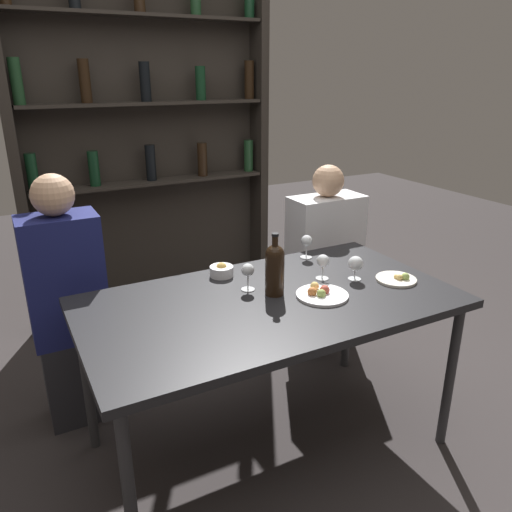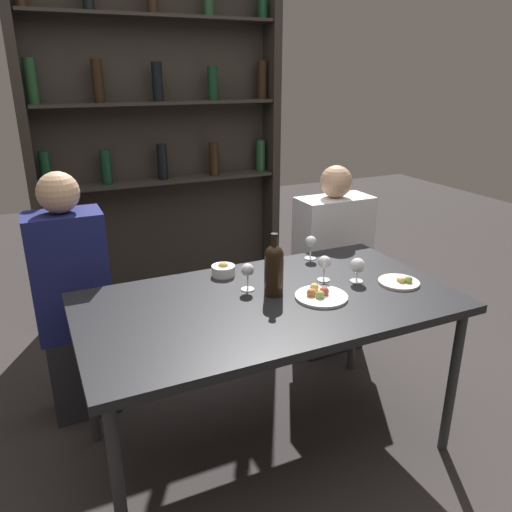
{
  "view_description": "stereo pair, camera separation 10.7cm",
  "coord_description": "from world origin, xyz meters",
  "px_view_note": "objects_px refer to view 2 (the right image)",
  "views": [
    {
      "loc": [
        -0.95,
        -1.66,
        1.65
      ],
      "look_at": [
        0.0,
        0.13,
        0.91
      ],
      "focal_mm": 35.0,
      "sensor_mm": 36.0,
      "label": 1
    },
    {
      "loc": [
        -0.85,
        -1.71,
        1.65
      ],
      "look_at": [
        0.0,
        0.13,
        0.91
      ],
      "focal_mm": 35.0,
      "sensor_mm": 36.0,
      "label": 2
    }
  ],
  "objects_px": {
    "wine_glass_1": "(248,271)",
    "wine_glass_2": "(311,243)",
    "seated_person_right": "(331,269)",
    "wine_bottle": "(274,268)",
    "seated_person_left": "(74,306)",
    "wine_glass_0": "(357,266)",
    "food_plate_1": "(400,282)",
    "food_plate_0": "(320,295)",
    "snack_bowl": "(223,270)",
    "wine_glass_3": "(324,263)"
  },
  "relations": [
    {
      "from": "wine_glass_1",
      "to": "wine_glass_2",
      "type": "bearing_deg",
      "value": 26.06
    },
    {
      "from": "wine_glass_2",
      "to": "seated_person_right",
      "type": "relative_size",
      "value": 0.1
    },
    {
      "from": "wine_bottle",
      "to": "seated_person_left",
      "type": "distance_m",
      "value": 1.02
    },
    {
      "from": "wine_glass_1",
      "to": "seated_person_left",
      "type": "bearing_deg",
      "value": 143.6
    },
    {
      "from": "wine_bottle",
      "to": "wine_glass_0",
      "type": "relative_size",
      "value": 2.43
    },
    {
      "from": "wine_glass_1",
      "to": "food_plate_1",
      "type": "xyz_separation_m",
      "value": [
        0.65,
        -0.23,
        -0.08
      ]
    },
    {
      "from": "wine_glass_2",
      "to": "seated_person_left",
      "type": "relative_size",
      "value": 0.1
    },
    {
      "from": "wine_glass_0",
      "to": "food_plate_0",
      "type": "height_order",
      "value": "wine_glass_0"
    },
    {
      "from": "wine_glass_2",
      "to": "food_plate_0",
      "type": "distance_m",
      "value": 0.48
    },
    {
      "from": "food_plate_0",
      "to": "seated_person_left",
      "type": "bearing_deg",
      "value": 142.68
    },
    {
      "from": "snack_bowl",
      "to": "wine_glass_2",
      "type": "bearing_deg",
      "value": 2.43
    },
    {
      "from": "wine_bottle",
      "to": "wine_glass_0",
      "type": "bearing_deg",
      "value": -4.03
    },
    {
      "from": "wine_bottle",
      "to": "seated_person_right",
      "type": "distance_m",
      "value": 0.98
    },
    {
      "from": "wine_glass_0",
      "to": "seated_person_left",
      "type": "xyz_separation_m",
      "value": [
        -1.18,
        0.63,
        -0.24
      ]
    },
    {
      "from": "wine_bottle",
      "to": "seated_person_left",
      "type": "relative_size",
      "value": 0.22
    },
    {
      "from": "wine_glass_0",
      "to": "wine_glass_2",
      "type": "distance_m",
      "value": 0.34
    },
    {
      "from": "wine_bottle",
      "to": "snack_bowl",
      "type": "bearing_deg",
      "value": 111.87
    },
    {
      "from": "wine_glass_1",
      "to": "seated_person_right",
      "type": "bearing_deg",
      "value": 33.28
    },
    {
      "from": "seated_person_left",
      "to": "food_plate_0",
      "type": "bearing_deg",
      "value": -37.32
    },
    {
      "from": "wine_glass_3",
      "to": "seated_person_left",
      "type": "distance_m",
      "value": 1.22
    },
    {
      "from": "snack_bowl",
      "to": "seated_person_right",
      "type": "distance_m",
      "value": 0.91
    },
    {
      "from": "wine_glass_0",
      "to": "seated_person_left",
      "type": "relative_size",
      "value": 0.09
    },
    {
      "from": "wine_glass_3",
      "to": "seated_person_right",
      "type": "distance_m",
      "value": 0.76
    },
    {
      "from": "wine_glass_1",
      "to": "wine_glass_3",
      "type": "xyz_separation_m",
      "value": [
        0.36,
        -0.05,
        -0.0
      ]
    },
    {
      "from": "snack_bowl",
      "to": "seated_person_left",
      "type": "relative_size",
      "value": 0.09
    },
    {
      "from": "wine_glass_1",
      "to": "food_plate_1",
      "type": "height_order",
      "value": "wine_glass_1"
    },
    {
      "from": "wine_bottle",
      "to": "wine_glass_2",
      "type": "height_order",
      "value": "wine_bottle"
    },
    {
      "from": "food_plate_1",
      "to": "seated_person_left",
      "type": "xyz_separation_m",
      "value": [
        -1.34,
        0.74,
        -0.17
      ]
    },
    {
      "from": "wine_glass_2",
      "to": "seated_person_right",
      "type": "bearing_deg",
      "value": 41.49
    },
    {
      "from": "wine_bottle",
      "to": "food_plate_1",
      "type": "bearing_deg",
      "value": -13.5
    },
    {
      "from": "food_plate_0",
      "to": "food_plate_1",
      "type": "relative_size",
      "value": 1.22
    },
    {
      "from": "wine_glass_0",
      "to": "wine_glass_2",
      "type": "relative_size",
      "value": 0.93
    },
    {
      "from": "food_plate_0",
      "to": "food_plate_1",
      "type": "distance_m",
      "value": 0.41
    },
    {
      "from": "wine_glass_0",
      "to": "wine_glass_2",
      "type": "xyz_separation_m",
      "value": [
        -0.04,
        0.34,
        0.01
      ]
    },
    {
      "from": "wine_glass_2",
      "to": "food_plate_0",
      "type": "height_order",
      "value": "wine_glass_2"
    },
    {
      "from": "wine_glass_1",
      "to": "food_plate_0",
      "type": "distance_m",
      "value": 0.33
    },
    {
      "from": "food_plate_0",
      "to": "seated_person_left",
      "type": "distance_m",
      "value": 1.19
    },
    {
      "from": "wine_bottle",
      "to": "food_plate_1",
      "type": "xyz_separation_m",
      "value": [
        0.57,
        -0.14,
        -0.11
      ]
    },
    {
      "from": "wine_glass_2",
      "to": "snack_bowl",
      "type": "height_order",
      "value": "wine_glass_2"
    },
    {
      "from": "wine_glass_1",
      "to": "seated_person_right",
      "type": "height_order",
      "value": "seated_person_right"
    },
    {
      "from": "wine_glass_0",
      "to": "wine_glass_1",
      "type": "relative_size",
      "value": 0.92
    },
    {
      "from": "food_plate_0",
      "to": "wine_bottle",
      "type": "bearing_deg",
      "value": 145.91
    },
    {
      "from": "seated_person_left",
      "to": "wine_glass_1",
      "type": "bearing_deg",
      "value": -36.4
    },
    {
      "from": "wine_glass_3",
      "to": "snack_bowl",
      "type": "relative_size",
      "value": 1.08
    },
    {
      "from": "wine_glass_2",
      "to": "wine_glass_3",
      "type": "bearing_deg",
      "value": -108.37
    },
    {
      "from": "wine_glass_0",
      "to": "seated_person_right",
      "type": "xyz_separation_m",
      "value": [
        0.29,
        0.63,
        -0.29
      ]
    },
    {
      "from": "wine_glass_3",
      "to": "wine_bottle",
      "type": "bearing_deg",
      "value": -171.46
    },
    {
      "from": "food_plate_1",
      "to": "seated_person_left",
      "type": "distance_m",
      "value": 1.55
    },
    {
      "from": "snack_bowl",
      "to": "seated_person_right",
      "type": "relative_size",
      "value": 0.1
    },
    {
      "from": "wine_bottle",
      "to": "wine_glass_0",
      "type": "xyz_separation_m",
      "value": [
        0.41,
        -0.03,
        -0.05
      ]
    }
  ]
}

